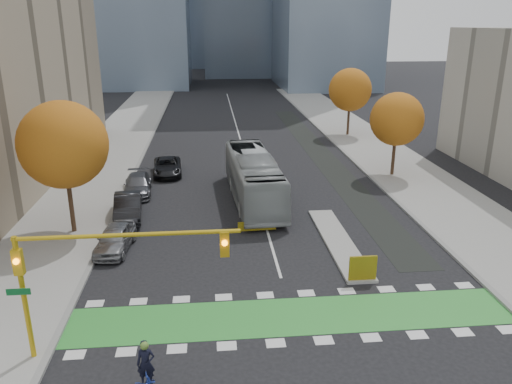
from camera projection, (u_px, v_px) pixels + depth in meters
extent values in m
plane|color=black|center=(298.00, 336.00, 20.85)|extent=(300.00, 300.00, 0.00)
cube|color=gray|center=(80.00, 191.00, 38.46)|extent=(7.00, 120.00, 0.15)
cube|color=gray|center=(418.00, 181.00, 40.88)|extent=(7.00, 120.00, 0.15)
cube|color=gray|center=(126.00, 190.00, 38.78)|extent=(0.30, 120.00, 0.16)
cube|color=gray|center=(377.00, 183.00, 40.57)|extent=(0.30, 120.00, 0.16)
cube|color=green|center=(292.00, 316.00, 22.26)|extent=(20.00, 3.00, 0.01)
cube|color=silver|center=(239.00, 134.00, 58.54)|extent=(0.15, 70.00, 0.01)
cube|color=black|center=(320.00, 154.00, 49.79)|extent=(2.50, 50.00, 0.01)
cube|color=gray|center=(338.00, 241.00, 29.67)|extent=(1.60, 10.00, 0.16)
cube|color=yellow|center=(363.00, 268.00, 24.91)|extent=(1.40, 0.12, 1.30)
cylinder|color=#332114|center=(70.00, 193.00, 30.24)|extent=(0.28, 0.28, 5.25)
sphere|color=#A55914|center=(63.00, 145.00, 29.27)|extent=(5.20, 5.20, 5.20)
cylinder|color=#332114|center=(394.00, 150.00, 41.92)|extent=(0.28, 0.28, 4.55)
sphere|color=#A55914|center=(397.00, 119.00, 41.09)|extent=(4.40, 4.40, 4.40)
cylinder|color=#332114|center=(349.00, 115.00, 56.99)|extent=(0.28, 0.28, 4.90)
sphere|color=#A55914|center=(350.00, 90.00, 56.09)|extent=(4.80, 4.80, 4.80)
cylinder|color=#BF9914|center=(25.00, 301.00, 18.60)|extent=(0.20, 0.20, 5.20)
cylinder|color=#BF9914|center=(128.00, 235.00, 18.15)|extent=(8.20, 0.16, 0.16)
cube|color=#BF9914|center=(18.00, 262.00, 18.09)|extent=(0.35, 0.28, 1.00)
sphere|color=orange|center=(16.00, 262.00, 17.88)|extent=(0.22, 0.22, 0.22)
cube|color=#BF9914|center=(225.00, 244.00, 18.63)|extent=(0.35, 0.28, 1.00)
sphere|color=orange|center=(225.00, 243.00, 18.43)|extent=(0.22, 0.22, 0.22)
cube|color=#0C5926|center=(18.00, 292.00, 18.03)|extent=(0.85, 0.04, 0.25)
imported|color=#21389B|center=(148.00, 384.00, 17.36)|extent=(0.68, 1.93, 1.01)
imported|color=black|center=(146.00, 363.00, 17.09)|extent=(0.63, 0.41, 1.72)
sphere|color=#597F2D|center=(144.00, 346.00, 16.86)|extent=(0.29, 0.29, 0.29)
imported|color=#999FA0|center=(253.00, 178.00, 36.24)|extent=(3.59, 12.63, 3.48)
imported|color=gray|center=(115.00, 238.00, 28.50)|extent=(2.14, 4.44, 1.46)
imported|color=black|center=(128.00, 207.00, 33.19)|extent=(2.23, 5.04, 1.61)
imported|color=#535359|center=(138.00, 185.00, 37.93)|extent=(2.36, 5.03, 1.42)
imported|color=black|center=(167.00, 166.00, 42.81)|extent=(2.69, 5.22, 1.41)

